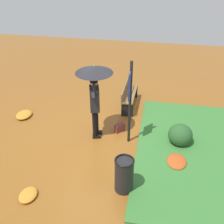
% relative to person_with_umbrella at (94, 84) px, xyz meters
% --- Properties ---
extents(ground_plane, '(18.00, 18.00, 0.00)m').
position_rel_person_with_umbrella_xyz_m(ground_plane, '(-0.04, -0.19, -1.55)').
color(ground_plane, brown).
extents(grass_verge, '(4.80, 4.00, 0.05)m').
position_rel_person_with_umbrella_xyz_m(grass_verge, '(-0.31, -3.20, -1.53)').
color(grass_verge, '#387533').
rests_on(grass_verge, ground_plane).
extents(person_with_umbrella, '(0.96, 0.96, 2.04)m').
position_rel_person_with_umbrella_xyz_m(person_with_umbrella, '(0.00, 0.00, 0.00)').
color(person_with_umbrella, black).
rests_on(person_with_umbrella, ground_plane).
extents(info_sign_post, '(0.44, 0.07, 2.30)m').
position_rel_person_with_umbrella_xyz_m(info_sign_post, '(-0.15, -0.93, -0.11)').
color(info_sign_post, black).
rests_on(info_sign_post, ground_plane).
extents(handbag, '(0.32, 0.30, 0.37)m').
position_rel_person_with_umbrella_xyz_m(handbag, '(0.26, -0.63, -1.42)').
color(handbag, brown).
rests_on(handbag, ground_plane).
extents(park_bench, '(1.40, 0.38, 0.75)m').
position_rel_person_with_umbrella_xyz_m(park_bench, '(1.73, -0.68, -1.15)').
color(park_bench, black).
rests_on(park_bench, ground_plane).
extents(trash_bin, '(0.42, 0.42, 0.83)m').
position_rel_person_with_umbrella_xyz_m(trash_bin, '(-1.86, -1.07, -1.13)').
color(trash_bin, black).
rests_on(trash_bin, ground_plane).
extents(shrub_cluster, '(0.70, 0.64, 0.58)m').
position_rel_person_with_umbrella_xyz_m(shrub_cluster, '(0.03, -2.31, -1.28)').
color(shrub_cluster, '#285628').
rests_on(shrub_cluster, ground_plane).
extents(leaf_pile_near_person, '(0.58, 0.46, 0.13)m').
position_rel_person_with_umbrella_xyz_m(leaf_pile_near_person, '(0.48, 2.43, -1.49)').
color(leaf_pile_near_person, '#C68428').
rests_on(leaf_pile_near_person, ground_plane).
extents(leaf_pile_by_bench, '(0.60, 0.48, 0.13)m').
position_rel_person_with_umbrella_xyz_m(leaf_pile_by_bench, '(-0.82, -2.21, -1.49)').
color(leaf_pile_by_bench, '#B74C1E').
rests_on(leaf_pile_by_bench, ground_plane).
extents(leaf_pile_far_path, '(0.46, 0.37, 0.10)m').
position_rel_person_with_umbrella_xyz_m(leaf_pile_far_path, '(-2.45, 0.89, -1.50)').
color(leaf_pile_far_path, '#C68428').
rests_on(leaf_pile_far_path, ground_plane).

